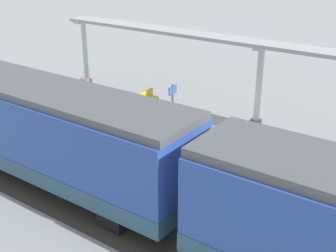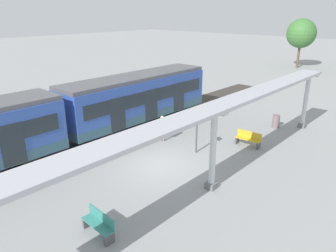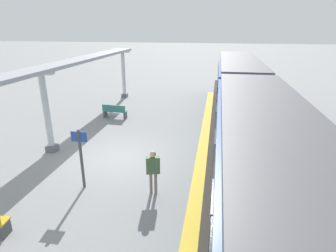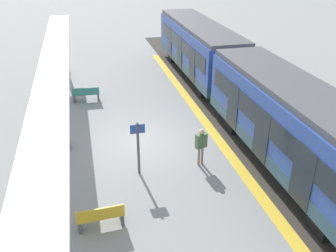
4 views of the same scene
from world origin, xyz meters
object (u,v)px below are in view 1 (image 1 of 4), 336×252
at_px(canopy_pillar_third, 85,53).
at_px(platform_info_sign, 173,104).
at_px(canopy_pillar_second, 259,87).
at_px(bench_mid_platform, 146,100).
at_px(trash_bin, 86,86).
at_px(train_far_carriage, 49,133).
at_px(passenger_waiting_near_edge, 136,131).

height_order(canopy_pillar_third, platform_info_sign, canopy_pillar_third).
height_order(canopy_pillar_second, bench_mid_platform, canopy_pillar_second).
relative_size(canopy_pillar_third, bench_mid_platform, 2.41).
xyz_separation_m(canopy_pillar_second, trash_bin, (-1.33, 9.50, -1.42)).
height_order(canopy_pillar_third, bench_mid_platform, canopy_pillar_third).
xyz_separation_m(canopy_pillar_second, platform_info_sign, (-2.85, 2.63, -0.53)).
bearing_deg(canopy_pillar_third, trash_bin, -137.36).
height_order(train_far_carriage, passenger_waiting_near_edge, train_far_carriage).
distance_m(canopy_pillar_third, trash_bin, 2.30).
relative_size(train_far_carriage, bench_mid_platform, 7.37).
distance_m(bench_mid_platform, passenger_waiting_near_edge, 5.12).
height_order(train_far_carriage, bench_mid_platform, train_far_carriage).
bearing_deg(canopy_pillar_third, platform_info_sign, -109.43).
relative_size(train_far_carriage, canopy_pillar_third, 3.06).
distance_m(trash_bin, passenger_waiting_near_edge, 8.03).
height_order(trash_bin, passenger_waiting_near_edge, passenger_waiting_near_edge).
xyz_separation_m(train_far_carriage, canopy_pillar_third, (8.69, 7.05, 0.03)).
bearing_deg(bench_mid_platform, canopy_pillar_third, 77.57).
bearing_deg(trash_bin, passenger_waiting_near_edge, -120.46).
bearing_deg(trash_bin, train_far_carriage, -141.67).
bearing_deg(bench_mid_platform, passenger_waiting_near_edge, -146.08).
xyz_separation_m(train_far_carriage, bench_mid_platform, (7.52, 1.76, -1.38)).
bearing_deg(platform_info_sign, train_far_carriage, 169.85).
distance_m(bench_mid_platform, platform_info_sign, 3.39).
height_order(canopy_pillar_third, passenger_waiting_near_edge, canopy_pillar_third).
bearing_deg(trash_bin, platform_info_sign, -102.52).
height_order(canopy_pillar_second, canopy_pillar_third, same).
distance_m(canopy_pillar_second, passenger_waiting_near_edge, 6.04).
relative_size(train_far_carriage, platform_info_sign, 5.10).
bearing_deg(canopy_pillar_second, passenger_waiting_near_edge, 154.35).
xyz_separation_m(train_far_carriage, canopy_pillar_second, (8.69, -3.68, 0.03)).
xyz_separation_m(canopy_pillar_third, bench_mid_platform, (-1.17, -5.29, -1.42)).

